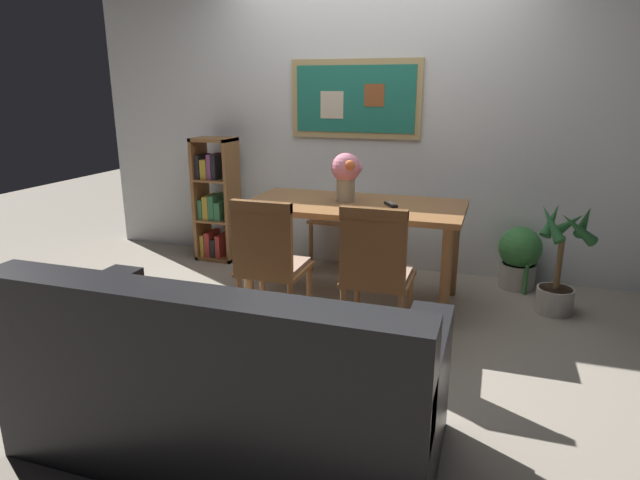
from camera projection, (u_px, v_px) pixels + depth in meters
name	position (u px, v px, depth m)	size (l,w,h in m)	color
ground_plane	(327.00, 317.00, 3.72)	(12.00, 12.00, 0.00)	gray
wall_back_with_painting	(372.00, 117.00, 4.52)	(5.20, 0.14, 2.60)	silver
dining_table	(354.00, 216.00, 3.88)	(1.57, 0.80, 0.74)	brown
dining_chair_far_left	(338.00, 206.00, 4.71)	(0.40, 0.41, 0.91)	brown
dining_chair_near_right	(376.00, 267.00, 3.11)	(0.40, 0.41, 0.91)	brown
dining_chair_near_left	(269.00, 258.00, 3.28)	(0.40, 0.41, 0.91)	brown
leather_couch	(226.00, 386.00, 2.29)	(1.80, 0.84, 0.84)	black
bookshelf	(215.00, 203.00, 4.88)	(0.36, 0.28, 1.12)	brown
potted_ivy	(519.00, 256.00, 4.22)	(0.33, 0.33, 0.56)	#B2ADA3
potted_palm	(560.00, 269.00, 3.71)	(0.41, 0.41, 0.82)	#B2ADA3
flower_vase	(346.00, 172.00, 3.87)	(0.22, 0.22, 0.35)	tan
tv_remote	(391.00, 204.00, 3.76)	(0.12, 0.15, 0.02)	black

